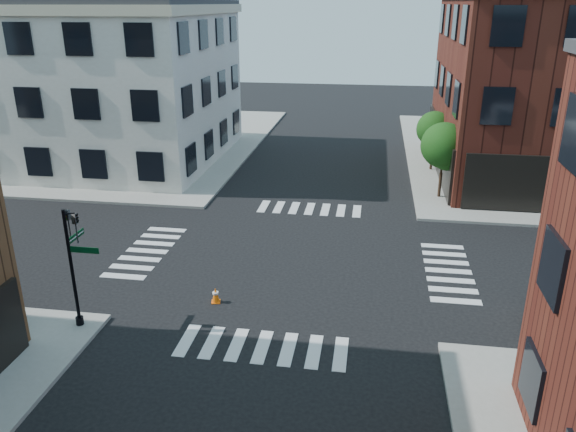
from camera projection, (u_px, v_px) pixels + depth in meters
The scene contains 7 objects.
ground at pixel (292, 261), 25.80m from camera, with size 120.00×120.00×0.00m, color black.
sidewalk_nw at pixel (86, 140), 48.16m from camera, with size 30.00×30.00×0.15m, color gray.
building_nw at pixel (69, 84), 41.32m from camera, with size 22.00×16.00×11.00m, color beige.
tree_near at pixel (445, 148), 32.80m from camera, with size 2.69×2.69×4.49m.
tree_far at pixel (435, 131), 38.44m from camera, with size 2.43×2.43×4.07m.
signal_pole at pixel (74, 255), 19.57m from camera, with size 1.29×1.24×4.60m.
traffic_cone at pixel (216, 295), 22.13m from camera, with size 0.42×0.42×0.64m.
Camera 1 is at (3.39, -23.12, 11.12)m, focal length 35.00 mm.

